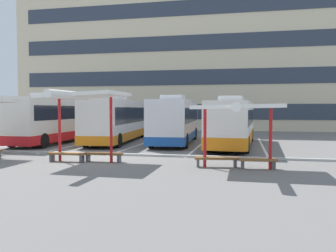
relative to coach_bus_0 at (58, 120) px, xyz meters
The scene contains 18 objects.
ground_plane 10.50m from the coach_bus_0, 49.89° to the right, with size 160.00×160.00×0.00m, color slate.
terminal_building 25.97m from the coach_bus_0, 74.16° to the left, with size 44.24×12.90×23.37m.
coach_bus_0 is the anchor object (origin of this frame).
coach_bus_1 4.65m from the coach_bus_0, 20.75° to the left, with size 3.52×12.25×3.63m.
coach_bus_2 9.09m from the coach_bus_0, ahead, with size 3.07×10.35×3.57m.
coach_bus_3 13.31m from the coach_bus_0, ahead, with size 3.15×11.56×3.44m.
lane_stripe_0 2.71m from the coach_bus_0, behind, with size 0.16×14.00×0.01m, color white.
lane_stripe_1 2.93m from the coach_bus_0, ahead, with size 0.16×14.00×0.01m, color white.
lane_stripe_2 6.90m from the coach_bus_0, ahead, with size 0.16×14.00×0.01m, color white.
lane_stripe_3 11.16m from the coach_bus_0, ahead, with size 0.16×14.00×0.01m, color white.
lane_stripe_4 15.47m from the coach_bus_0, ahead, with size 0.16×14.00×0.01m, color white.
waiting_shelter_1 11.36m from the coach_bus_0, 55.24° to the right, with size 3.72×5.07×3.43m.
bench_2 10.78m from the coach_bus_0, 58.85° to the right, with size 1.90×0.45×0.45m.
bench_3 11.56m from the coach_bus_0, 50.33° to the right, with size 1.92×0.49×0.45m.
waiting_shelter_2 16.84m from the coach_bus_0, 35.04° to the right, with size 3.82×4.47×2.85m.
bench_4 15.92m from the coach_bus_0, 35.72° to the right, with size 1.98×0.68×0.45m.
bench_5 17.47m from the coach_bus_0, 32.59° to the right, with size 1.65×0.57×0.45m.
platform_kerb 9.37m from the coach_bus_0, 43.64° to the right, with size 44.00×0.24×0.12m, color #ADADA8.
Camera 1 is at (7.35, -17.20, 2.61)m, focal length 37.93 mm.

